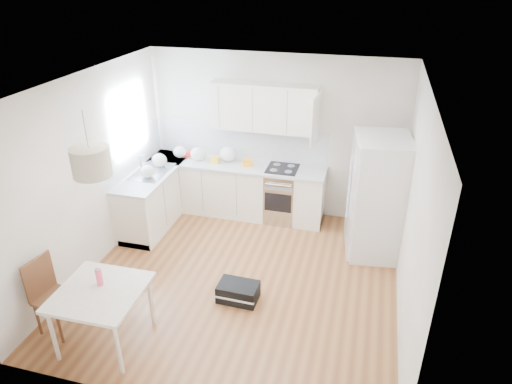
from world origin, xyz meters
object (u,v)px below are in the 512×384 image
Objects in this scene: dining_table at (100,296)px; dining_chair at (56,297)px; gym_bag at (238,292)px; refrigerator at (378,197)px.

dining_chair is at bearing 176.17° from dining_table.
dining_chair is (-0.63, 0.03, -0.17)m from dining_table.
gym_bag is (1.87, 1.05, -0.36)m from dining_chair.
dining_chair is at bearing -149.36° from gym_bag.
dining_table is 0.65m from dining_chair.
gym_bag is (-1.63, -1.62, -0.78)m from refrigerator.
dining_table is 1.82× the size of gym_bag.
dining_table is at bearing -144.66° from refrigerator.
refrigerator reaches higher than dining_chair.
gym_bag is at bearing 39.92° from dining_table.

